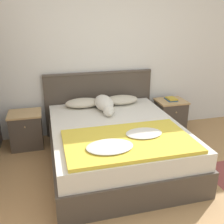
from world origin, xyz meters
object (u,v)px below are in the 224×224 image
nightstand_left (26,130)px  pillow_left (83,103)px  nightstand_right (170,115)px  dog (105,104)px  book_stack (171,99)px  pillow_right (121,100)px  bed (116,144)px

nightstand_left → pillow_left: bearing=1.5°
nightstand_right → dog: (-1.19, -0.21, 0.38)m
pillow_left → dog: size_ratio=0.73×
nightstand_left → dog: size_ratio=0.73×
nightstand_right → book_stack: (0.00, 0.01, 0.29)m
nightstand_right → pillow_left: 1.52m
nightstand_left → pillow_right: pillow_right is taller
bed → pillow_left: pillow_left is taller
bed → nightstand_right: 1.41m
pillow_left → bed: bearing=-69.1°
pillow_left → dog: 0.37m
pillow_left → book_stack: pillow_left is taller
nightstand_right → pillow_right: 0.93m
nightstand_left → nightstand_right: 2.35m
nightstand_right → book_stack: bearing=71.8°
nightstand_left → pillow_left: pillow_left is taller
nightstand_right → pillow_right: size_ratio=1.00×
nightstand_left → nightstand_right: (2.35, 0.00, 0.00)m
pillow_right → book_stack: (0.87, -0.01, -0.05)m
pillow_right → book_stack: pillow_right is taller
bed → pillow_right: 0.93m
bed → book_stack: book_stack is taller
nightstand_right → pillow_left: bearing=179.1°
bed → pillow_left: (-0.31, 0.80, 0.34)m
nightstand_left → pillow_right: bearing=0.9°
nightstand_left → pillow_right: 1.52m
pillow_right → nightstand_right: bearing=-1.5°
nightstand_left → dog: (1.16, -0.21, 0.38)m
pillow_left → pillow_right: size_ratio=1.00×
pillow_right → dog: bearing=-144.4°
dog → nightstand_left: bearing=169.7°
nightstand_left → pillow_left: (0.87, 0.02, 0.34)m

